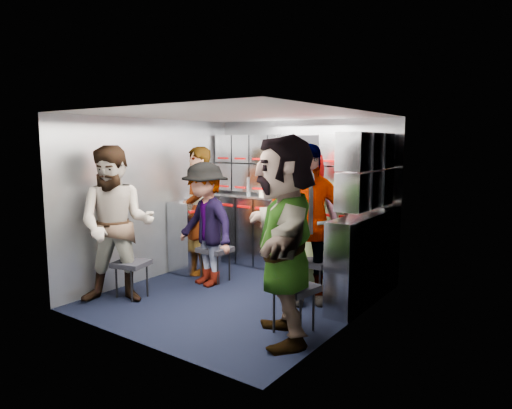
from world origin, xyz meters
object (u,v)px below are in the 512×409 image
Objects in this scene: jump_seat_near_left at (131,265)px; jump_seat_near_right at (294,290)px; attendant_arc_b at (205,224)px; attendant_arc_e at (284,239)px; attendant_arc_c at (307,221)px; attendant_arc_d at (307,224)px; jump_seat_center at (314,252)px; attendant_standing at (198,211)px; jump_seat_mid_left at (215,251)px; attendant_arc_a at (117,225)px; jump_seat_mid_right at (314,264)px.

jump_seat_near_left is 0.95× the size of jump_seat_near_right.
attendant_arc_b is 0.83× the size of attendant_arc_e.
attendant_arc_c is (1.13, 0.58, 0.07)m from attendant_arc_b.
attendant_arc_d is (0.22, -0.40, 0.04)m from attendant_arc_c.
attendant_arc_d is (1.35, 0.18, 0.11)m from attendant_arc_b.
jump_seat_near_left is 0.26× the size of attendant_arc_c.
attendant_arc_c is at bearing 114.00° from jump_seat_near_right.
jump_seat_center is 0.28× the size of attendant_standing.
jump_seat_mid_left is 0.29× the size of attendant_arc_b.
jump_seat_near_right is at bearing -6.93° from attendant_arc_b.
attendant_arc_e is (0.54, -1.56, 0.50)m from jump_seat_center.
attendant_arc_d is (1.73, 1.23, 0.01)m from attendant_arc_a.
jump_seat_near_right is 0.27× the size of attendant_arc_c.
jump_seat_near_left is at bearing -100.32° from attendant_arc_b.
attendant_arc_c is at bearing 134.87° from jump_seat_mid_right.
jump_seat_mid_right reaches higher than jump_seat_mid_left.
attendant_arc_e reaches higher than attendant_standing.
attendant_arc_a is at bearing -46.98° from attendant_standing.
attendant_arc_c is (-0.22, 0.22, 0.45)m from jump_seat_mid_right.
attendant_arc_e reaches higher than jump_seat_near_left.
jump_seat_mid_right is 0.97× the size of jump_seat_near_right.
attendant_standing is 1.12× the size of attendant_arc_b.
jump_seat_near_left is 1.03m from attendant_arc_b.
attendant_arc_c is (1.51, 1.45, 0.47)m from jump_seat_near_left.
attendant_arc_a is 0.94× the size of attendant_arc_e.
attendant_standing is at bearing 173.12° from attendant_arc_c.
jump_seat_mid_left is at bearing 20.86° from attendant_standing.
jump_seat_near_left is 0.25× the size of attendant_arc_d.
attendant_arc_b is at bearing -145.82° from jump_seat_center.
attendant_arc_d is at bearing 0.08° from jump_seat_mid_left.
jump_seat_near_right is 0.26× the size of attendant_arc_d.
attendant_arc_b reaches higher than jump_seat_near_left.
attendant_arc_b is (-1.66, 0.62, 0.37)m from jump_seat_near_right.
jump_seat_center is at bearing 111.17° from jump_seat_near_right.
jump_seat_near_right reaches higher than jump_seat_mid_left.
jump_seat_mid_left is (0.38, 1.05, 0.02)m from jump_seat_near_left.
jump_seat_near_right is 0.25× the size of attendant_arc_e.
attendant_arc_b is at bearing 159.59° from jump_seat_near_right.
attendant_standing is at bearing 160.19° from jump_seat_mid_left.
jump_seat_near_left is 0.28× the size of attendant_arc_b.
attendant_arc_d is at bearing -69.16° from jump_seat_center.
attendant_arc_c reaches higher than jump_seat_center.
jump_seat_center is at bearing 47.23° from jump_seat_near_left.
jump_seat_center is 0.77m from attendant_arc_d.
jump_seat_mid_left is at bearing -159.77° from attendant_arc_e.
attendant_arc_b is 1.36m from attendant_arc_d.
attendant_standing is 0.97× the size of attendant_arc_d.
attendant_arc_e is at bearing -109.14° from attendant_arc_d.
jump_seat_mid_right is at bearing -60.97° from attendant_arc_c.
attendant_arc_a is at bearing -122.39° from attendant_arc_e.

